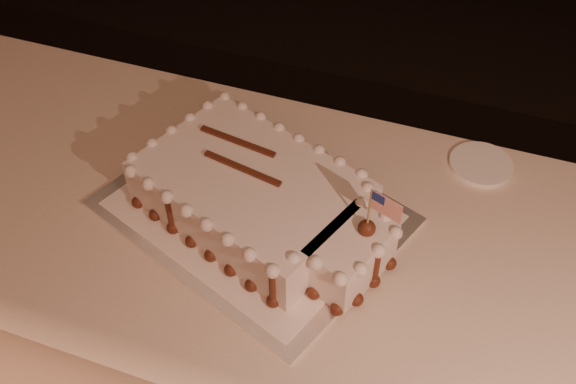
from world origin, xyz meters
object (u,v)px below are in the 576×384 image
(banquet_table, at_px, (300,329))
(side_plate, at_px, (481,164))
(cake_board, at_px, (252,211))
(sheet_cake, at_px, (262,200))

(banquet_table, xyz_separation_m, side_plate, (0.32, 0.32, 0.38))
(banquet_table, bearing_deg, cake_board, 172.68)
(sheet_cake, distance_m, side_plate, 0.52)
(sheet_cake, xyz_separation_m, side_plate, (0.41, 0.31, -0.06))
(cake_board, bearing_deg, banquet_table, 13.57)
(banquet_table, relative_size, cake_board, 4.11)
(sheet_cake, bearing_deg, side_plate, 37.80)
(banquet_table, distance_m, sheet_cake, 0.45)
(banquet_table, distance_m, side_plate, 0.59)
(banquet_table, distance_m, cake_board, 0.40)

